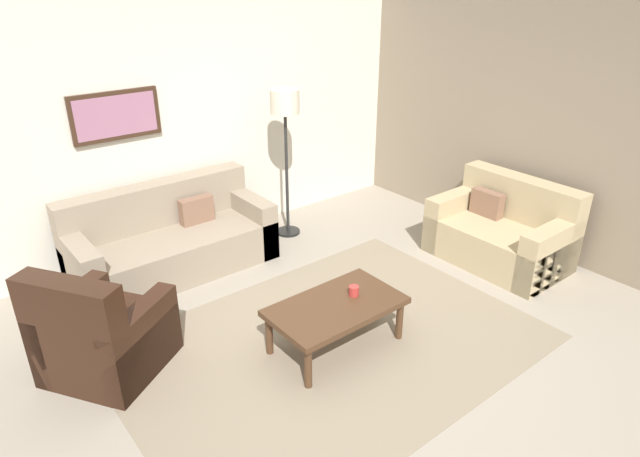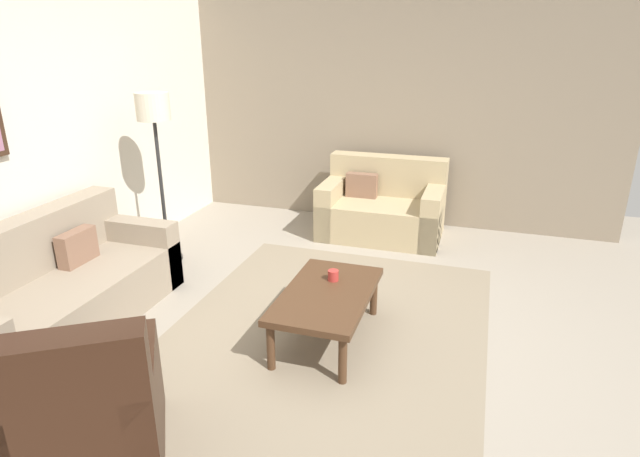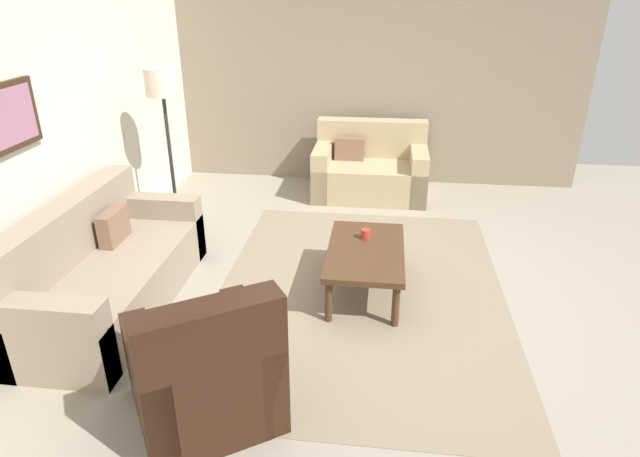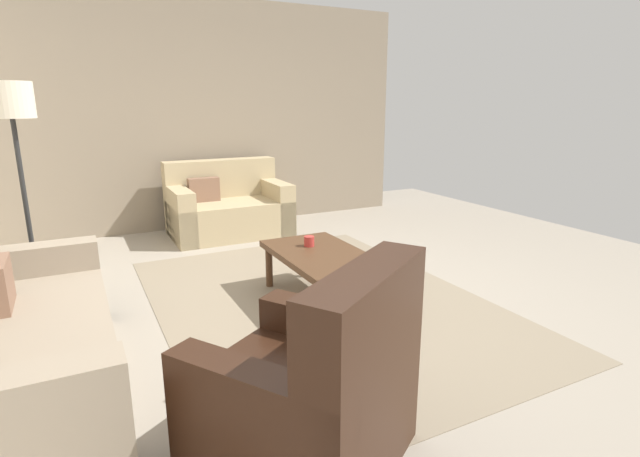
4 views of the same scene
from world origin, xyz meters
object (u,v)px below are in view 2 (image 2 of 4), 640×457
Objects in this scene: couch_main at (52,293)px; couch_loveseat at (383,209)px; coffee_table at (327,298)px; lamp_standing at (155,125)px; armchair_leather at (81,421)px; cup at (333,275)px.

couch_main is 3.57m from couch_loveseat.
lamp_standing is (0.97, 2.03, 1.05)m from coffee_table.
couch_loveseat is (2.90, -2.08, 0.00)m from couch_main.
couch_main is at bearing 47.81° from armchair_leather.
couch_loveseat is at bearing 1.08° from cup.
armchair_leather is (-1.15, -1.27, 0.01)m from couch_main.
cup is (0.20, 0.01, 0.09)m from coffee_table.
couch_loveseat is at bearing -53.78° from lamp_standing.
lamp_standing is at bearing 126.22° from couch_loveseat.
couch_loveseat is 0.80× the size of lamp_standing.
cup is 0.05× the size of lamp_standing.
lamp_standing is at bearing 24.15° from armchair_leather.
armchair_leather reaches higher than coffee_table.
couch_main reaches higher than coffee_table.
couch_main is at bearing 107.80° from cup.
cup is at bearing -25.04° from armchair_leather.
cup is at bearing -110.83° from lamp_standing.
lamp_standing is (2.60, 1.16, 1.10)m from armchair_leather.
lamp_standing is at bearing 69.17° from cup.
coffee_table is 0.22m from cup.
couch_main is 1.84× the size of armchair_leather.
couch_loveseat reaches higher than coffee_table.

